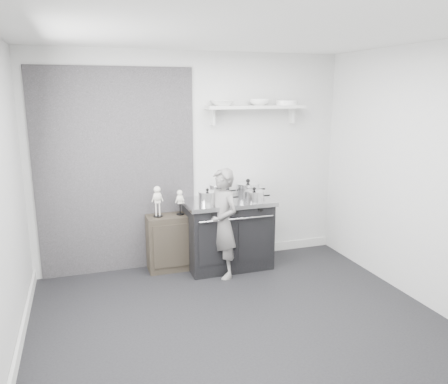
{
  "coord_description": "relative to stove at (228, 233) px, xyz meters",
  "views": [
    {
      "loc": [
        -1.37,
        -3.56,
        2.21
      ],
      "look_at": [
        0.14,
        0.95,
        1.12
      ],
      "focal_mm": 35.0,
      "sensor_mm": 36.0,
      "label": 1
    }
  ],
  "objects": [
    {
      "name": "plate_stack",
      "position": [
        0.87,
        0.19,
        1.62
      ],
      "size": [
        0.27,
        0.27,
        0.06
      ],
      "primitive_type": "cylinder",
      "color": "white",
      "rests_on": "wall_shelf"
    },
    {
      "name": "pot_front_right",
      "position": [
        0.28,
        -0.18,
        0.51
      ],
      "size": [
        0.33,
        0.25,
        0.18
      ],
      "color": "silver",
      "rests_on": "stove"
    },
    {
      "name": "pot_back_right",
      "position": [
        0.31,
        0.11,
        0.53
      ],
      "size": [
        0.4,
        0.31,
        0.23
      ],
      "color": "silver",
      "rests_on": "stove"
    },
    {
      "name": "pot_front_left",
      "position": [
        -0.3,
        -0.11,
        0.52
      ],
      "size": [
        0.31,
        0.22,
        0.19
      ],
      "color": "silver",
      "rests_on": "stove"
    },
    {
      "name": "ground",
      "position": [
        -0.36,
        -1.48,
        -0.45
      ],
      "size": [
        4.0,
        4.0,
        0.0
      ],
      "primitive_type": "plane",
      "color": "black",
      "rests_on": "ground"
    },
    {
      "name": "side_cabinet",
      "position": [
        -0.73,
        0.13,
        -0.09
      ],
      "size": [
        0.54,
        0.32,
        0.71
      ],
      "primitive_type": "cube",
      "color": "black",
      "rests_on": "ground"
    },
    {
      "name": "pot_front_center",
      "position": [
        -0.08,
        -0.13,
        0.51
      ],
      "size": [
        0.27,
        0.18,
        0.17
      ],
      "color": "silver",
      "rests_on": "stove"
    },
    {
      "name": "skeleton_full",
      "position": [
        -0.86,
        0.13,
        0.48
      ],
      "size": [
        0.12,
        0.08,
        0.44
      ],
      "primitive_type": null,
      "color": "silver",
      "rests_on": "side_cabinet"
    },
    {
      "name": "bowl_large",
      "position": [
        -0.01,
        0.19,
        1.63
      ],
      "size": [
        0.29,
        0.29,
        0.07
      ],
      "primitive_type": "imported",
      "color": "white",
      "rests_on": "wall_shelf"
    },
    {
      "name": "child",
      "position": [
        -0.16,
        -0.27,
        0.22
      ],
      "size": [
        0.46,
        0.57,
        1.34
      ],
      "primitive_type": "imported",
      "rotation": [
        0.0,
        0.0,
        -1.24
      ],
      "color": "slate",
      "rests_on": "ground"
    },
    {
      "name": "skeleton_torso",
      "position": [
        -0.58,
        0.13,
        0.44
      ],
      "size": [
        0.1,
        0.07,
        0.36
      ],
      "primitive_type": null,
      "color": "silver",
      "rests_on": "side_cabinet"
    },
    {
      "name": "bowl_small",
      "position": [
        0.49,
        0.19,
        1.63
      ],
      "size": [
        0.25,
        0.25,
        0.08
      ],
      "primitive_type": "imported",
      "color": "white",
      "rests_on": "wall_shelf"
    },
    {
      "name": "pot_back_left",
      "position": [
        -0.07,
        0.13,
        0.53
      ],
      "size": [
        0.36,
        0.27,
        0.23
      ],
      "color": "silver",
      "rests_on": "stove"
    },
    {
      "name": "room_shell",
      "position": [
        -0.45,
        -1.33,
        1.19
      ],
      "size": [
        4.02,
        3.62,
        2.71
      ],
      "color": "beige",
      "rests_on": "ground"
    },
    {
      "name": "wall_shelf",
      "position": [
        0.44,
        0.2,
        1.56
      ],
      "size": [
        1.3,
        0.26,
        0.24
      ],
      "color": "silver",
      "rests_on": "room_shell"
    },
    {
      "name": "stove",
      "position": [
        0.0,
        0.0,
        0.0
      ],
      "size": [
        1.1,
        0.69,
        0.88
      ],
      "color": "black",
      "rests_on": "ground"
    }
  ]
}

